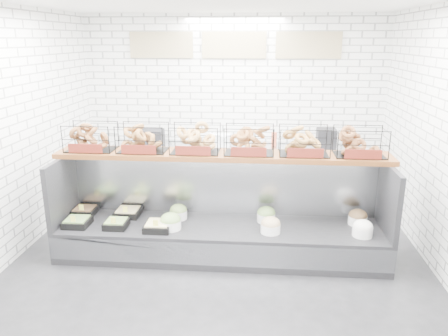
{
  "coord_description": "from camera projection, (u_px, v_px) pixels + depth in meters",
  "views": [
    {
      "loc": [
        0.46,
        -4.63,
        2.61
      ],
      "look_at": [
        0.03,
        0.45,
        1.09
      ],
      "focal_mm": 35.0,
      "sensor_mm": 36.0,
      "label": 1
    }
  ],
  "objects": [
    {
      "name": "bagel_shelf",
      "position": [
        222.0,
        142.0,
        5.3
      ],
      "size": [
        4.1,
        0.5,
        0.4
      ],
      "color": "#512911",
      "rests_on": "display_case"
    },
    {
      "name": "prep_counter",
      "position": [
        232.0,
        170.0,
        7.39
      ],
      "size": [
        4.0,
        0.6,
        1.2
      ],
      "color": "#93969B",
      "rests_on": "ground"
    },
    {
      "name": "room_shell",
      "position": [
        223.0,
        86.0,
        5.19
      ],
      "size": [
        5.02,
        5.51,
        3.01
      ],
      "color": "white",
      "rests_on": "ground"
    },
    {
      "name": "ground",
      "position": [
        218.0,
        266.0,
        5.21
      ],
      "size": [
        5.5,
        5.5,
        0.0
      ],
      "primitive_type": "plane",
      "color": "black",
      "rests_on": "ground"
    },
    {
      "name": "display_case",
      "position": [
        220.0,
        229.0,
        5.44
      ],
      "size": [
        4.0,
        0.9,
        1.2
      ],
      "color": "black",
      "rests_on": "ground"
    }
  ]
}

